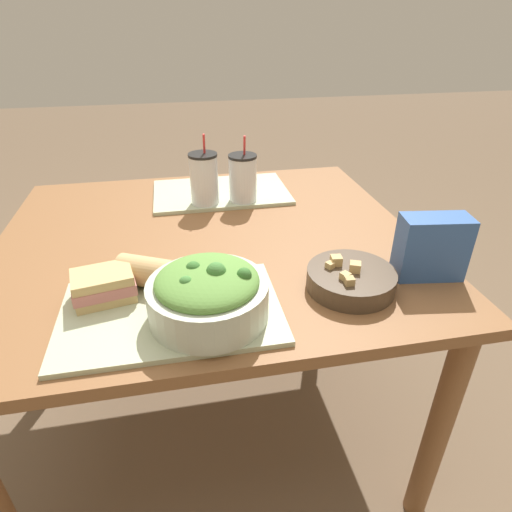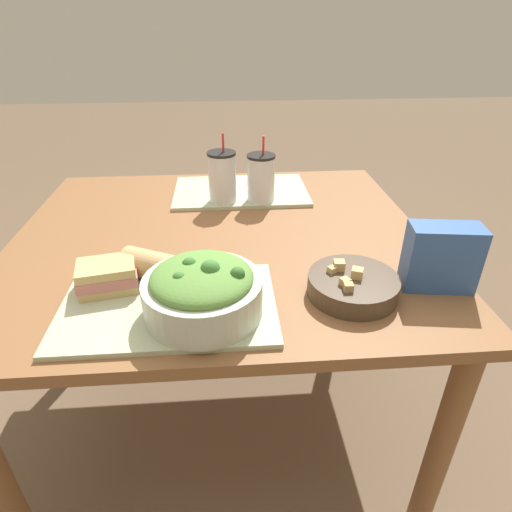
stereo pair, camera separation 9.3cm
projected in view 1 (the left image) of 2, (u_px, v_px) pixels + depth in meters
ground_plane at (219, 409)px, 1.55m from camera, size 12.00×12.00×0.00m
dining_table at (210, 264)px, 1.24m from camera, size 1.15×1.04×0.71m
tray_near at (171, 312)px, 0.89m from camera, size 0.45×0.29×0.01m
tray_far at (221, 192)px, 1.47m from camera, size 0.45×0.29×0.01m
salad_bowl at (208, 293)px, 0.85m from camera, size 0.24×0.24×0.12m
soup_bowl at (351, 279)px, 0.97m from camera, size 0.20×0.20×0.07m
sandwich_near at (104, 286)px, 0.91m from camera, size 0.14×0.12×0.06m
baguette_near at (146, 272)px, 0.95m from camera, size 0.14×0.12×0.07m
drink_cup_dark at (204, 180)px, 1.34m from camera, size 0.09×0.09×0.22m
drink_cup_red at (243, 179)px, 1.37m from camera, size 0.09×0.09×0.21m
chip_bag at (432, 247)px, 0.99m from camera, size 0.16×0.09×0.15m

